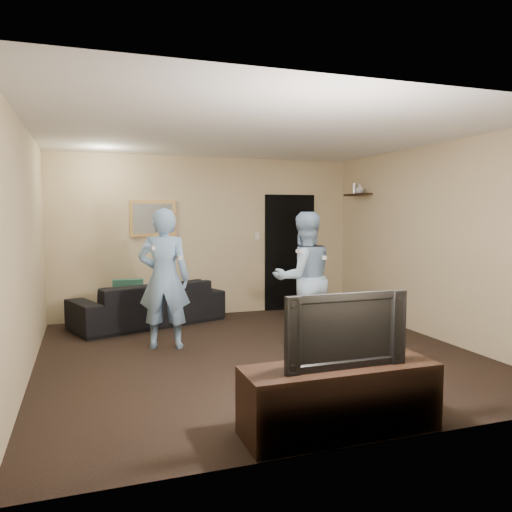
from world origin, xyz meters
name	(u,v)px	position (x,y,z in m)	size (l,w,h in m)	color
ground	(258,353)	(0.00, 0.00, 0.00)	(5.00, 5.00, 0.00)	black
ceiling	(258,134)	(0.00, 0.00, 2.60)	(5.00, 5.00, 0.04)	silver
wall_back	(208,236)	(0.00, 2.50, 1.30)	(5.00, 0.04, 2.60)	tan
wall_front	(374,267)	(0.00, -2.50, 1.30)	(5.00, 0.04, 2.60)	tan
wall_left	(26,251)	(-2.50, 0.00, 1.30)	(0.04, 5.00, 2.60)	tan
wall_right	(433,242)	(2.50, 0.00, 1.30)	(0.04, 5.00, 2.60)	tan
sofa	(149,303)	(-1.04, 2.03, 0.33)	(2.24, 0.87, 0.65)	black
throw_pillow	(128,294)	(-1.34, 2.03, 0.48)	(0.44, 0.14, 0.44)	#1B5243
painting_frame	(153,218)	(-0.90, 2.48, 1.60)	(0.72, 0.05, 0.57)	olive
painting_canvas	(153,218)	(-0.90, 2.45, 1.60)	(0.62, 0.01, 0.47)	slate
doorway	(290,252)	(1.45, 2.47, 1.00)	(0.90, 0.06, 2.00)	black
light_switch	(257,236)	(0.85, 2.48, 1.30)	(0.08, 0.02, 0.12)	silver
wall_shelf	(358,195)	(2.39, 1.80, 1.99)	(0.20, 0.60, 0.03)	black
shelf_vase	(359,189)	(2.39, 1.75, 2.09)	(0.16, 0.16, 0.16)	silver
shelf_figurine	(354,189)	(2.39, 1.92, 2.09)	(0.06, 0.06, 0.18)	silver
tv_console	(340,400)	(-0.11, -2.23, 0.25)	(1.53, 0.49, 0.55)	black
television	(341,328)	(-0.11, -2.23, 0.81)	(0.99, 0.13, 0.57)	black
wii_player_left	(164,278)	(-1.01, 0.63, 0.87)	(0.73, 0.58, 1.75)	#7AA5D3
wii_player_right	(304,278)	(0.71, 0.24, 0.85)	(0.83, 0.65, 1.70)	#92B4D5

